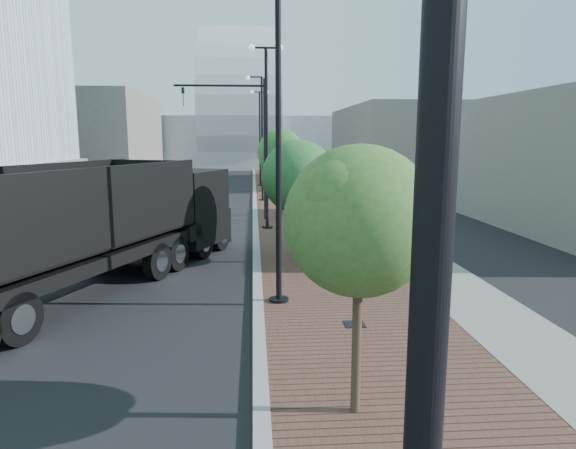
{
  "coord_description": "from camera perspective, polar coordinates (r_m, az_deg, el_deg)",
  "views": [
    {
      "loc": [
        -0.1,
        -3.88,
        4.73
      ],
      "look_at": [
        1.0,
        12.0,
        2.0
      ],
      "focal_mm": 31.45,
      "sensor_mm": 36.0,
      "label": 1
    }
  ],
  "objects": [
    {
      "name": "sidewalk",
      "position": [
        44.28,
        0.73,
        3.67
      ],
      "size": [
        7.0,
        140.0,
        0.12
      ],
      "primitive_type": "cube",
      "color": "#4C2D23",
      "rests_on": "ground"
    },
    {
      "name": "concrete_strip",
      "position": [
        44.58,
        4.2,
        3.69
      ],
      "size": [
        2.4,
        140.0,
        0.13
      ],
      "primitive_type": "cube",
      "color": "slate",
      "rests_on": "ground"
    },
    {
      "name": "curb",
      "position": [
        44.13,
        -3.81,
        3.64
      ],
      "size": [
        0.3,
        140.0,
        0.14
      ],
      "primitive_type": "cube",
      "color": "gray",
      "rests_on": "ground"
    },
    {
      "name": "west_sidewalk",
      "position": [
        45.98,
        -20.26,
        3.29
      ],
      "size": [
        4.0,
        140.0,
        0.12
      ],
      "primitive_type": "cube",
      "color": "slate",
      "rests_on": "ground"
    },
    {
      "name": "dump_truck",
      "position": [
        18.48,
        -17.04,
        -0.23
      ],
      "size": [
        8.0,
        14.11,
        3.96
      ],
      "rotation": [
        0.0,
        0.0,
        -0.39
      ],
      "color": "black",
      "rests_on": "ground"
    },
    {
      "name": "white_sedan",
      "position": [
        25.94,
        -9.27,
        0.59
      ],
      "size": [
        1.57,
        4.11,
        1.34
      ],
      "primitive_type": "imported",
      "rotation": [
        0.0,
        0.0,
        -0.04
      ],
      "color": "white",
      "rests_on": "ground"
    },
    {
      "name": "dark_car_mid",
      "position": [
        39.43,
        -14.76,
        3.53
      ],
      "size": [
        3.27,
        5.39,
        1.4
      ],
      "primitive_type": "imported",
      "rotation": [
        0.0,
        0.0,
        0.2
      ],
      "color": "black",
      "rests_on": "ground"
    },
    {
      "name": "dark_car_far",
      "position": [
        51.58,
        -9.17,
        5.04
      ],
      "size": [
        3.33,
        4.74,
        1.27
      ],
      "primitive_type": "imported",
      "rotation": [
        0.0,
        0.0,
        0.39
      ],
      "color": "black",
      "rests_on": "ground"
    },
    {
      "name": "pedestrian",
      "position": [
        26.24,
        7.76,
        1.2
      ],
      "size": [
        0.7,
        0.51,
        1.76
      ],
      "primitive_type": "imported",
      "rotation": [
        0.0,
        0.0,
        2.99
      ],
      "color": "black",
      "rests_on": "ground"
    },
    {
      "name": "streetlight_0",
      "position": [
        2.01,
        16.7,
        11.99
      ],
      "size": [
        1.72,
        0.56,
        9.28
      ],
      "color": "black",
      "rests_on": "ground"
    },
    {
      "name": "streetlight_1",
      "position": [
        13.9,
        -1.56,
        8.13
      ],
      "size": [
        1.44,
        0.56,
        9.21
      ],
      "color": "black",
      "rests_on": "ground"
    },
    {
      "name": "streetlight_2",
      "position": [
        25.89,
        -2.44,
        9.91
      ],
      "size": [
        1.72,
        0.56,
        9.28
      ],
      "color": "black",
      "rests_on": "ground"
    },
    {
      "name": "streetlight_3",
      "position": [
        37.89,
        -3.1,
        9.12
      ],
      "size": [
        1.44,
        0.56,
        9.21
      ],
      "color": "black",
      "rests_on": "ground"
    },
    {
      "name": "streetlight_4",
      "position": [
        49.89,
        -3.2,
        9.81
      ],
      "size": [
        1.72,
        0.56,
        9.28
      ],
      "color": "black",
      "rests_on": "ground"
    },
    {
      "name": "traffic_mast",
      "position": [
        28.89,
        -4.42,
        10.2
      ],
      "size": [
        5.09,
        0.2,
        8.0
      ],
      "color": "black",
      "rests_on": "ground"
    },
    {
      "name": "tree_0",
      "position": [
        8.21,
        8.37,
        0.35
      ],
      "size": [
        2.5,
        2.46,
        4.65
      ],
      "color": "#382619",
      "rests_on": "ground"
    },
    {
      "name": "tree_1",
      "position": [
        19.04,
        1.32,
        5.39
      ],
      "size": [
        2.78,
        2.78,
        4.69
      ],
      "color": "#382619",
      "rests_on": "ground"
    },
    {
      "name": "tree_2",
      "position": [
        30.97,
        -0.73,
        8.1
      ],
      "size": [
        2.87,
        2.87,
        5.3
      ],
      "color": "#382619",
      "rests_on": "ground"
    },
    {
      "name": "tree_3",
      "position": [
        42.95,
        -1.64,
        8.47
      ],
      "size": [
        2.25,
        2.18,
        4.91
      ],
      "color": "#382619",
      "rests_on": "ground"
    },
    {
      "name": "convention_center",
      "position": [
        88.91,
        -5.26,
        10.5
      ],
      "size": [
        50.0,
        30.0,
        50.0
      ],
      "color": "#A1A4AA",
      "rests_on": "ground"
    },
    {
      "name": "commercial_block_nw",
      "position": [
        66.91,
        -21.55,
        9.28
      ],
      "size": [
        14.0,
        20.0,
        10.0
      ],
      "primitive_type": "cube",
      "color": "#635F59",
      "rests_on": "ground"
    },
    {
      "name": "commercial_block_ne",
      "position": [
        56.24,
        12.83,
        8.74
      ],
      "size": [
        12.0,
        22.0,
        8.0
      ],
      "primitive_type": "cube",
      "color": "#635F59",
      "rests_on": "ground"
    },
    {
      "name": "utility_cover_1",
      "position": [
        12.98,
        7.54,
        -11.1
      ],
      "size": [
        0.5,
        0.5,
        0.02
      ],
      "primitive_type": "cube",
      "color": "black",
      "rests_on": "sidewalk"
    },
    {
      "name": "utility_cover_2",
      "position": [
        23.47,
        2.23,
        -1.58
      ],
      "size": [
        0.5,
        0.5,
        0.02
      ],
      "primitive_type": "cube",
      "color": "black",
      "rests_on": "sidewalk"
    }
  ]
}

